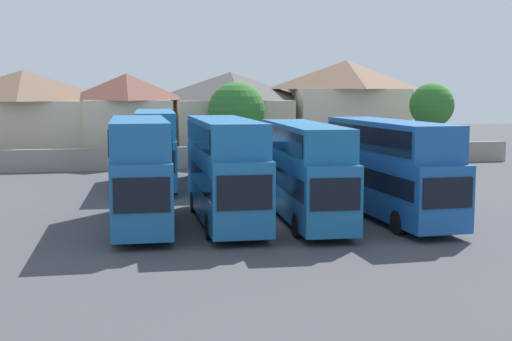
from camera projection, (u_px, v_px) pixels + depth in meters
The scene contains 15 objects.
ground at pixel (213, 178), 51.14m from camera, with size 140.00×140.00×0.00m, color #424247.
depot_boundary_wall at pixel (201, 157), 57.37m from camera, with size 56.00×0.50×1.80m, color gray.
bus_1 at pixel (139, 167), 32.36m from camera, with size 2.90×10.25×5.13m.
bus_2 at pixel (225, 165), 33.36m from camera, with size 2.91×11.20×5.08m.
bus_3 at pixel (304, 167), 33.80m from camera, with size 3.07×11.43×4.84m.
bus_4 at pixel (389, 164), 34.56m from camera, with size 2.86×11.60×4.94m.
bus_5 at pixel (155, 144), 46.50m from camera, with size 3.29×11.84×5.06m.
bus_6 at pixel (217, 157), 47.10m from camera, with size 3.37×12.04×3.37m.
bus_7 at pixel (269, 155), 48.50m from camera, with size 3.27×11.35×3.42m.
house_terrace_left at pixel (24, 116), 60.07m from camera, with size 11.55×7.10×8.18m.
house_terrace_centre at pixel (127, 117), 61.29m from camera, with size 7.73×6.71×7.91m.
house_terrace_right at pixel (231, 115), 64.57m from camera, with size 11.05×8.08×8.13m.
house_terrace_far_right at pixel (346, 108), 66.52m from camera, with size 11.15×7.73×9.31m.
tree_left_of_lot at pixel (432, 106), 59.09m from camera, with size 3.80×3.80×7.07m.
tree_behind_wall at pixel (237, 111), 60.09m from camera, with size 4.98×4.98×7.18m.
Camera 1 is at (-7.67, -32.25, 6.48)m, focal length 48.46 mm.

